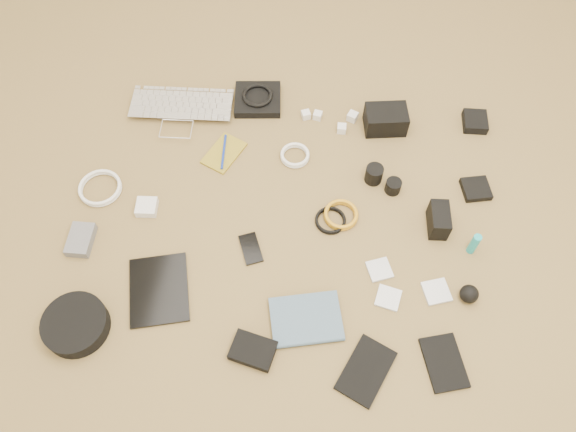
# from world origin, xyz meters

# --- Properties ---
(laptop) EXTENTS (0.40, 0.29, 0.03)m
(laptop) POSITION_xyz_m (-0.45, 0.38, 0.01)
(laptop) COLOR silver
(laptop) RESTS_ON ground
(headphone_pouch) EXTENTS (0.19, 0.18, 0.03)m
(headphone_pouch) POSITION_xyz_m (-0.18, 0.50, 0.02)
(headphone_pouch) COLOR black
(headphone_pouch) RESTS_ON ground
(headphones) EXTENTS (0.12, 0.12, 0.01)m
(headphones) POSITION_xyz_m (-0.18, 0.50, 0.04)
(headphones) COLOR black
(headphones) RESTS_ON headphone_pouch
(charger_a) EXTENTS (0.04, 0.04, 0.03)m
(charger_a) POSITION_xyz_m (0.01, 0.46, 0.01)
(charger_a) COLOR silver
(charger_a) RESTS_ON ground
(charger_b) EXTENTS (0.03, 0.03, 0.03)m
(charger_b) POSITION_xyz_m (0.05, 0.46, 0.01)
(charger_b) COLOR silver
(charger_b) RESTS_ON ground
(charger_c) EXTENTS (0.04, 0.04, 0.03)m
(charger_c) POSITION_xyz_m (0.18, 0.47, 0.02)
(charger_c) COLOR silver
(charger_c) RESTS_ON ground
(charger_d) EXTENTS (0.03, 0.03, 0.03)m
(charger_d) POSITION_xyz_m (0.15, 0.41, 0.01)
(charger_d) COLOR silver
(charger_d) RESTS_ON ground
(dslr_camera) EXTENTS (0.16, 0.13, 0.09)m
(dslr_camera) POSITION_xyz_m (0.30, 0.45, 0.04)
(dslr_camera) COLOR black
(dslr_camera) RESTS_ON ground
(lens_pouch) EXTENTS (0.09, 0.10, 0.03)m
(lens_pouch) POSITION_xyz_m (0.63, 0.51, 0.02)
(lens_pouch) COLOR black
(lens_pouch) RESTS_ON ground
(notebook_olive) EXTENTS (0.15, 0.18, 0.01)m
(notebook_olive) POSITION_xyz_m (-0.26, 0.25, 0.00)
(notebook_olive) COLOR olive
(notebook_olive) RESTS_ON ground
(pen_blue) EXTENTS (0.02, 0.15, 0.01)m
(pen_blue) POSITION_xyz_m (-0.26, 0.25, 0.01)
(pen_blue) COLOR #132DA0
(pen_blue) RESTS_ON notebook_olive
(cable_white_a) EXTENTS (0.12, 0.12, 0.01)m
(cable_white_a) POSITION_xyz_m (-0.00, 0.27, 0.01)
(cable_white_a) COLOR white
(cable_white_a) RESTS_ON ground
(lens_a) EXTENTS (0.07, 0.07, 0.06)m
(lens_a) POSITION_xyz_m (0.28, 0.21, 0.03)
(lens_a) COLOR black
(lens_a) RESTS_ON ground
(lens_b) EXTENTS (0.06, 0.06, 0.05)m
(lens_b) POSITION_xyz_m (0.34, 0.17, 0.02)
(lens_b) COLOR black
(lens_b) RESTS_ON ground
(card_reader) EXTENTS (0.11, 0.11, 0.02)m
(card_reader) POSITION_xyz_m (0.63, 0.21, 0.01)
(card_reader) COLOR black
(card_reader) RESTS_ON ground
(power_brick) EXTENTS (0.07, 0.07, 0.03)m
(power_brick) POSITION_xyz_m (-0.47, -0.02, 0.01)
(power_brick) COLOR silver
(power_brick) RESTS_ON ground
(cable_white_b) EXTENTS (0.15, 0.15, 0.01)m
(cable_white_b) POSITION_xyz_m (-0.65, 0.04, 0.01)
(cable_white_b) COLOR white
(cable_white_b) RESTS_ON ground
(cable_black) EXTENTS (0.13, 0.13, 0.01)m
(cable_black) POSITION_xyz_m (0.15, 0.02, 0.00)
(cable_black) COLOR black
(cable_black) RESTS_ON ground
(cable_yellow) EXTENTS (0.13, 0.13, 0.01)m
(cable_yellow) POSITION_xyz_m (0.18, 0.04, 0.01)
(cable_yellow) COLOR #C88C17
(cable_yellow) RESTS_ON ground
(flash) EXTENTS (0.07, 0.11, 0.08)m
(flash) POSITION_xyz_m (0.49, 0.05, 0.04)
(flash) COLOR black
(flash) RESTS_ON ground
(lens_cleaner) EXTENTS (0.03, 0.03, 0.09)m
(lens_cleaner) POSITION_xyz_m (0.60, -0.02, 0.05)
(lens_cleaner) COLOR teal
(lens_cleaner) RESTS_ON ground
(battery_charger) EXTENTS (0.08, 0.12, 0.03)m
(battery_charger) POSITION_xyz_m (-0.64, -0.17, 0.02)
(battery_charger) COLOR #5E5F63
(battery_charger) RESTS_ON ground
(tablet) EXTENTS (0.24, 0.27, 0.01)m
(tablet) POSITION_xyz_m (-0.35, -0.30, 0.01)
(tablet) COLOR black
(tablet) RESTS_ON ground
(phone) EXTENTS (0.10, 0.12, 0.01)m
(phone) POSITION_xyz_m (-0.10, -0.12, 0.00)
(phone) COLOR black
(phone) RESTS_ON ground
(filter_case_left) EXTENTS (0.09, 0.09, 0.01)m
(filter_case_left) POSITION_xyz_m (0.32, -0.13, 0.00)
(filter_case_left) COLOR silver
(filter_case_left) RESTS_ON ground
(filter_case_mid) EXTENTS (0.08, 0.08, 0.01)m
(filter_case_mid) POSITION_xyz_m (0.35, -0.23, 0.00)
(filter_case_mid) COLOR silver
(filter_case_mid) RESTS_ON ground
(filter_case_right) EXTENTS (0.10, 0.10, 0.01)m
(filter_case_right) POSITION_xyz_m (0.50, -0.18, 0.01)
(filter_case_right) COLOR silver
(filter_case_right) RESTS_ON ground
(air_blower) EXTENTS (0.07, 0.07, 0.06)m
(air_blower) POSITION_xyz_m (0.59, -0.19, 0.03)
(air_blower) COLOR black
(air_blower) RESTS_ON ground
(headphone_case) EXTENTS (0.22, 0.22, 0.05)m
(headphone_case) POSITION_xyz_m (-0.56, -0.45, 0.03)
(headphone_case) COLOR black
(headphone_case) RESTS_ON ground
(drive_case) EXTENTS (0.14, 0.11, 0.03)m
(drive_case) POSITION_xyz_m (-0.03, -0.45, 0.02)
(drive_case) COLOR black
(drive_case) RESTS_ON ground
(paperback) EXTENTS (0.24, 0.21, 0.02)m
(paperback) POSITION_xyz_m (0.13, -0.41, 0.01)
(paperback) COLOR #466076
(paperback) RESTS_ON ground
(notebook_black_a) EXTENTS (0.18, 0.21, 0.01)m
(notebook_black_a) POSITION_xyz_m (0.30, -0.46, 0.01)
(notebook_black_a) COLOR black
(notebook_black_a) RESTS_ON ground
(notebook_black_b) EXTENTS (0.15, 0.19, 0.01)m
(notebook_black_b) POSITION_xyz_m (0.52, -0.40, 0.01)
(notebook_black_b) COLOR black
(notebook_black_b) RESTS_ON ground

